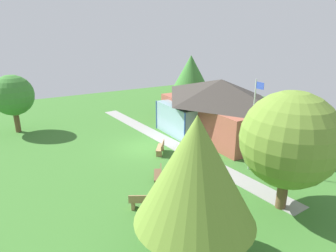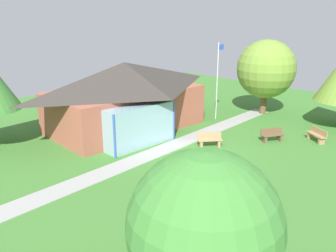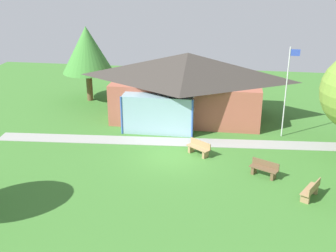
# 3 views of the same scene
# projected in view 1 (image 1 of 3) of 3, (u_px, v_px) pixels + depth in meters

# --- Properties ---
(ground_plane) EXTENTS (44.00, 44.00, 0.00)m
(ground_plane) POSITION_uv_depth(u_px,v_px,m) (145.00, 148.00, 22.32)
(ground_plane) COLOR #3D752D
(pavilion) EXTENTS (11.22, 7.50, 4.66)m
(pavilion) POSITION_uv_depth(u_px,v_px,m) (218.00, 106.00, 24.86)
(pavilion) COLOR #A35642
(pavilion) RESTS_ON ground_plane
(footpath) EXTENTS (22.82, 2.97, 0.03)m
(footpath) POSITION_uv_depth(u_px,v_px,m) (170.00, 142.00, 23.34)
(footpath) COLOR #999993
(footpath) RESTS_ON ground_plane
(flagpole) EXTENTS (0.64, 0.08, 5.81)m
(flagpole) POSITION_uv_depth(u_px,v_px,m) (253.00, 122.00, 17.89)
(flagpole) COLOR silver
(flagpole) RESTS_ON ground_plane
(bench_rear_near_path) EXTENTS (1.47, 1.25, 0.84)m
(bench_rear_near_path) POSITION_uv_depth(u_px,v_px,m) (161.00, 148.00, 21.20)
(bench_rear_near_path) COLOR #9E7A51
(bench_rear_near_path) RESTS_ON ground_plane
(bench_lawn_far_right) EXTENTS (1.11, 1.52, 0.84)m
(bench_lawn_far_right) POSITION_uv_depth(u_px,v_px,m) (144.00, 202.00, 14.58)
(bench_lawn_far_right) COLOR #9E7A51
(bench_lawn_far_right) RESTS_ON ground_plane
(bench_mid_right) EXTENTS (1.53, 1.10, 0.84)m
(bench_mid_right) POSITION_uv_depth(u_px,v_px,m) (159.00, 175.00, 17.21)
(bench_mid_right) COLOR brown
(bench_mid_right) RESTS_ON ground_plane
(tree_far_east) EXTENTS (4.40, 4.40, 5.92)m
(tree_far_east) POSITION_uv_depth(u_px,v_px,m) (196.00, 171.00, 10.05)
(tree_far_east) COLOR brown
(tree_far_east) RESTS_ON ground_plane
(tree_lawn_corner) EXTENTS (3.45, 3.45, 5.00)m
(tree_lawn_corner) POSITION_uv_depth(u_px,v_px,m) (13.00, 95.00, 24.84)
(tree_lawn_corner) COLOR brown
(tree_lawn_corner) RESTS_ON ground_plane
(tree_east_hedge) EXTENTS (4.62, 4.62, 5.96)m
(tree_east_hedge) POSITION_uv_depth(u_px,v_px,m) (289.00, 140.00, 13.71)
(tree_east_hedge) COLOR brown
(tree_east_hedge) RESTS_ON ground_plane
(tree_behind_pavilion_left) EXTENTS (4.02, 4.02, 5.96)m
(tree_behind_pavilion_left) POSITION_uv_depth(u_px,v_px,m) (191.00, 72.00, 32.36)
(tree_behind_pavilion_left) COLOR brown
(tree_behind_pavilion_left) RESTS_ON ground_plane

